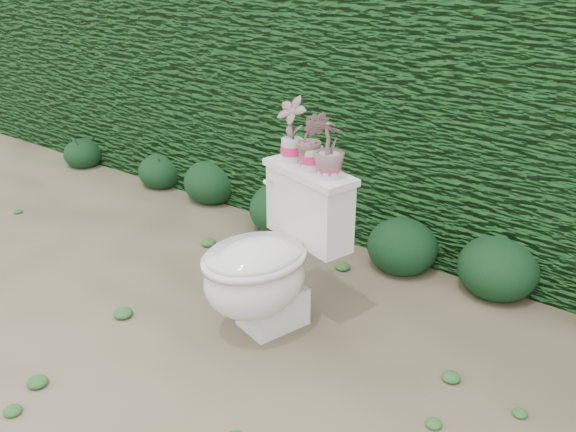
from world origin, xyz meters
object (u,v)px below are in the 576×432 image
Objects in this scene: toilet at (269,262)px; potted_plant_right at (329,150)px; potted_plant_center at (312,142)px; potted_plant_left at (292,131)px.

toilet is 3.08× the size of potted_plant_right.
toilet is 0.60m from potted_plant_center.
potted_plant_right is (0.12, -0.04, -0.01)m from potted_plant_center.
potted_plant_left reaches higher than potted_plant_center.
potted_plant_right is at bearing -10.28° from potted_plant_left.
potted_plant_center is at bearing -16.65° from potted_plant_right.
potted_plant_left reaches higher than potted_plant_right.
potted_plant_center is (0.14, -0.04, -0.01)m from potted_plant_left.
potted_plant_right is at bearing -41.61° from potted_plant_center.
potted_plant_left is at bearing -16.65° from potted_plant_right.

